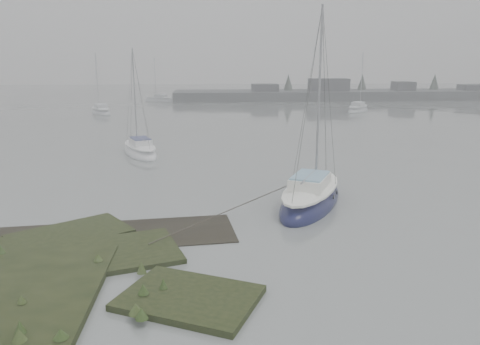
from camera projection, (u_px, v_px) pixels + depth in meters
name	position (u px, v px, depth m)	size (l,w,h in m)	color
ground	(196.00, 131.00, 41.98)	(160.00, 160.00, 0.00)	slate
far_shoreline	(369.00, 94.00, 74.51)	(60.00, 8.00, 4.15)	#4C4F51
sailboat_main	(311.00, 198.00, 20.63)	(4.79, 6.77, 9.17)	#12143C
sailboat_white	(140.00, 151.00, 31.45)	(3.66, 5.61, 7.55)	white
sailboat_far_a	(101.00, 112.00, 54.91)	(3.94, 5.49, 7.44)	silver
sailboat_far_b	(358.00, 110.00, 57.15)	(4.58, 5.43, 7.63)	#B6BDC0
sailboat_far_c	(160.00, 100.00, 70.55)	(5.14, 3.97, 7.07)	#B8BDC3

